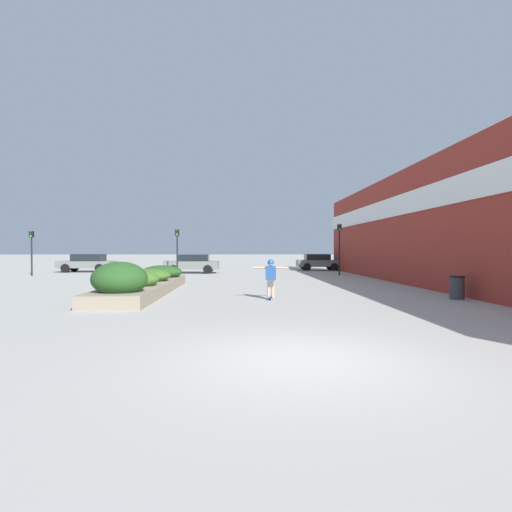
# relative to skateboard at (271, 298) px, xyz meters

# --- Properties ---
(ground_plane) EXTENTS (300.00, 300.00, 0.00)m
(ground_plane) POSITION_rel_skateboard_xyz_m (-0.16, -8.07, -0.07)
(ground_plane) COLOR #A3A099
(building_wall_right) EXTENTS (0.67, 35.60, 6.14)m
(building_wall_right) POSITION_rel_skateboard_xyz_m (7.85, 4.09, 3.02)
(building_wall_right) COLOR maroon
(building_wall_right) RESTS_ON ground_plane
(planter_box) EXTENTS (2.10, 10.01, 1.45)m
(planter_box) POSITION_rel_skateboard_xyz_m (-5.17, 2.16, 0.43)
(planter_box) COLOR gray
(planter_box) RESTS_ON ground_plane
(skateboard) EXTENTS (0.30, 0.78, 0.09)m
(skateboard) POSITION_rel_skateboard_xyz_m (0.00, 0.00, 0.00)
(skateboard) COLOR navy
(skateboard) RESTS_ON ground_plane
(skateboarder) EXTENTS (1.31, 0.32, 1.41)m
(skateboarder) POSITION_rel_skateboard_xyz_m (-0.00, 0.00, 0.88)
(skateboarder) COLOR tan
(skateboarder) RESTS_ON skateboard
(trash_bin) EXTENTS (0.53, 0.53, 0.87)m
(trash_bin) POSITION_rel_skateboard_xyz_m (6.96, -0.20, 0.37)
(trash_bin) COLOR #38383D
(trash_bin) RESTS_ON ground_plane
(car_leftmost) EXTENTS (3.90, 1.97, 1.46)m
(car_leftmost) POSITION_rel_skateboard_xyz_m (5.92, 20.90, 0.70)
(car_leftmost) COLOR slate
(car_leftmost) RESTS_ON ground_plane
(car_center_left) EXTENTS (3.96, 1.85, 1.59)m
(car_center_left) POSITION_rel_skateboard_xyz_m (15.69, 18.54, 0.76)
(car_center_left) COLOR #BCBCC1
(car_center_left) RESTS_ON ground_plane
(car_center_right) EXTENTS (4.21, 1.86, 1.48)m
(car_center_right) POSITION_rel_skateboard_xyz_m (-4.88, 16.83, 0.71)
(car_center_right) COLOR slate
(car_center_right) RESTS_ON ground_plane
(car_rightmost) EXTENTS (4.37, 1.96, 1.49)m
(car_rightmost) POSITION_rel_skateboard_xyz_m (-13.79, 18.82, 0.72)
(car_rightmost) COLOR slate
(car_rightmost) RESTS_ON ground_plane
(traffic_light_left) EXTENTS (0.28, 0.30, 3.30)m
(traffic_light_left) POSITION_rel_skateboard_xyz_m (-5.63, 13.98, 2.19)
(traffic_light_left) COLOR black
(traffic_light_left) RESTS_ON ground_plane
(traffic_light_right) EXTENTS (0.28, 0.30, 3.70)m
(traffic_light_right) POSITION_rel_skateboard_xyz_m (6.07, 13.87, 2.44)
(traffic_light_right) COLOR black
(traffic_light_right) RESTS_ON ground_plane
(traffic_light_far_left) EXTENTS (0.28, 0.30, 3.17)m
(traffic_light_far_left) POSITION_rel_skateboard_xyz_m (-15.82, 13.96, 2.11)
(traffic_light_far_left) COLOR black
(traffic_light_far_left) RESTS_ON ground_plane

